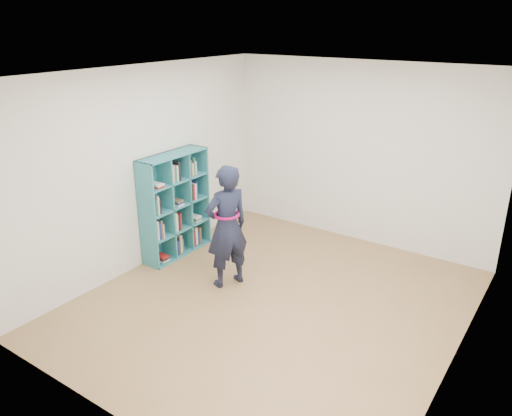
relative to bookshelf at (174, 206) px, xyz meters
The scene contains 9 objects.
floor 2.01m from the bookshelf, 10.71° to the right, with size 4.50×4.50×0.00m, color #986E45.
ceiling 2.68m from the bookshelf, 10.71° to the right, with size 4.50×4.50×0.00m, color white.
wall_left 0.71m from the bookshelf, 112.28° to the right, with size 0.02×4.50×2.60m, color silver.
wall_right 3.92m from the bookshelf, ahead, with size 0.02×4.50×2.60m, color silver.
wall_back 2.72m from the bookshelf, 45.65° to the left, with size 4.00×0.02×2.60m, color silver.
wall_front 3.25m from the bookshelf, 54.49° to the right, with size 4.00×0.02×2.60m, color silver.
bookshelf is the anchor object (origin of this frame).
person 1.18m from the bookshelf, 14.06° to the right, with size 0.56×0.66×1.54m.
smartphone 1.06m from the bookshelf, ahead, with size 0.04×0.10×0.13m.
Camera 1 is at (2.69, -4.28, 3.12)m, focal length 35.00 mm.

